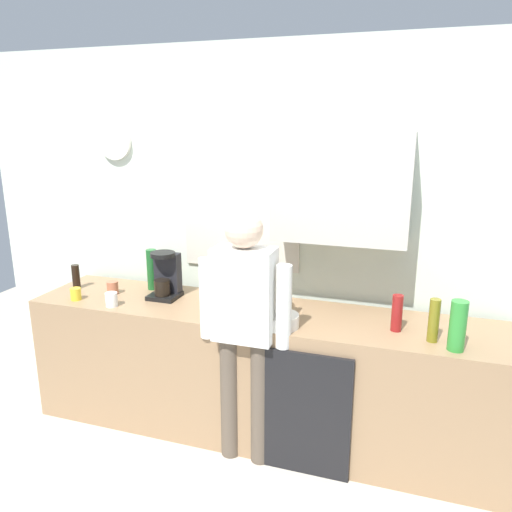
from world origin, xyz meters
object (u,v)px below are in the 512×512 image
at_px(bottle_amber_beer, 221,280).
at_px(cup_terracotta_mug, 113,288).
at_px(cup_yellow_cup, 76,294).
at_px(mixing_bowl, 281,321).
at_px(coffee_maker, 166,277).
at_px(person_at_sink, 244,319).
at_px(bottle_green_wine, 152,269).
at_px(bottle_dark_sauce, 76,277).
at_px(potted_plant, 231,301).
at_px(bottle_clear_soda, 458,326).
at_px(bottle_red_vinegar, 397,313).
at_px(cup_white_mug, 111,300).
at_px(bottle_olive_oil, 434,320).

height_order(bottle_amber_beer, cup_terracotta_mug, bottle_amber_beer).
xyz_separation_m(cup_yellow_cup, mixing_bowl, (1.48, -0.01, -0.00)).
bearing_deg(bottle_amber_beer, coffee_maker, -159.87).
bearing_deg(person_at_sink, bottle_green_wine, 161.47).
height_order(coffee_maker, bottle_dark_sauce, coffee_maker).
bearing_deg(potted_plant, mixing_bowl, 1.36).
xyz_separation_m(bottle_amber_beer, potted_plant, (0.24, -0.41, 0.02)).
xyz_separation_m(bottle_dark_sauce, mixing_bowl, (1.63, -0.22, -0.05)).
bearing_deg(bottle_clear_soda, coffee_maker, 171.70).
distance_m(bottle_green_wine, potted_plant, 0.87).
bearing_deg(potted_plant, bottle_clear_soda, -0.04).
height_order(bottle_clear_soda, cup_terracotta_mug, bottle_clear_soda).
relative_size(coffee_maker, bottle_dark_sauce, 1.83).
distance_m(coffee_maker, bottle_red_vinegar, 1.58).
bearing_deg(coffee_maker, potted_plant, -24.79).
xyz_separation_m(bottle_red_vinegar, cup_terracotta_mug, (-1.97, 0.04, -0.06)).
height_order(bottle_dark_sauce, bottle_amber_beer, bottle_amber_beer).
xyz_separation_m(cup_white_mug, potted_plant, (0.85, 0.01, 0.08)).
bearing_deg(potted_plant, bottle_green_wine, 153.05).
xyz_separation_m(bottle_red_vinegar, person_at_sink, (-0.86, -0.25, -0.05)).
xyz_separation_m(bottle_green_wine, person_at_sink, (0.89, -0.48, -0.09)).
xyz_separation_m(bottle_dark_sauce, person_at_sink, (1.43, -0.31, -0.03)).
relative_size(bottle_red_vinegar, potted_plant, 0.96).
height_order(bottle_clear_soda, bottle_amber_beer, bottle_clear_soda).
height_order(bottle_dark_sauce, bottle_clear_soda, bottle_clear_soda).
xyz_separation_m(coffee_maker, bottle_olive_oil, (1.77, -0.20, -0.02)).
bearing_deg(potted_plant, cup_terracotta_mug, 168.24).
bearing_deg(bottle_clear_soda, person_at_sink, -175.84).
relative_size(bottle_dark_sauce, person_at_sink, 0.11).
distance_m(bottle_dark_sauce, cup_yellow_cup, 0.26).
bearing_deg(potted_plant, cup_white_mug, -179.20).
height_order(coffee_maker, potted_plant, coffee_maker).
bearing_deg(bottle_red_vinegar, bottle_olive_oil, -24.13).
relative_size(coffee_maker, person_at_sink, 0.21).
relative_size(bottle_olive_oil, potted_plant, 1.09).
distance_m(bottle_red_vinegar, bottle_amber_beer, 1.24).
height_order(bottle_amber_beer, potted_plant, same).
height_order(bottle_dark_sauce, cup_yellow_cup, bottle_dark_sauce).
bearing_deg(bottle_amber_beer, bottle_green_wine, -178.42).
bearing_deg(person_at_sink, bottle_clear_soda, 13.93).
bearing_deg(bottle_green_wine, mixing_bowl, -19.50).
bearing_deg(cup_white_mug, bottle_olive_oil, 2.49).
bearing_deg(cup_yellow_cup, bottle_amber_beer, 22.78).
height_order(bottle_green_wine, potted_plant, bottle_green_wine).
height_order(bottle_dark_sauce, bottle_green_wine, bottle_green_wine).
bearing_deg(mixing_bowl, bottle_dark_sauce, 172.31).
xyz_separation_m(bottle_olive_oil, bottle_amber_beer, (-1.41, 0.33, -0.01)).
bearing_deg(mixing_bowl, bottle_olive_oil, 4.57).
distance_m(cup_terracotta_mug, cup_white_mug, 0.26).
bearing_deg(person_at_sink, bottle_amber_beer, 135.36).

